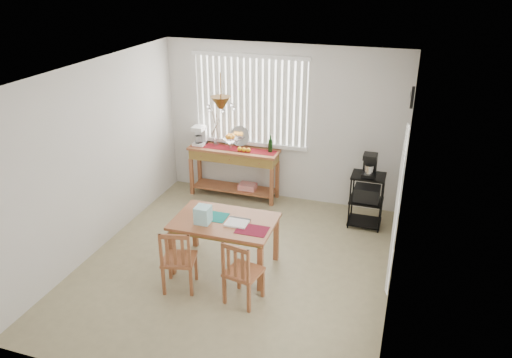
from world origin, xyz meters
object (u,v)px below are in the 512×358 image
(cart_items, at_px, (370,165))
(dining_table, at_px, (225,226))
(chair_left, at_px, (178,260))
(chair_right, at_px, (242,273))
(wire_cart, at_px, (367,195))
(sideboard, at_px, (234,161))

(cart_items, bearing_deg, dining_table, -133.14)
(cart_items, xyz_separation_m, chair_left, (-1.98, -2.37, -0.58))
(chair_right, bearing_deg, chair_left, 179.78)
(chair_left, relative_size, chair_right, 1.01)
(dining_table, height_order, chair_left, chair_left)
(cart_items, xyz_separation_m, dining_table, (-1.62, -1.73, -0.38))
(wire_cart, bearing_deg, chair_right, -116.09)
(dining_table, relative_size, chair_left, 1.54)
(sideboard, distance_m, dining_table, 2.18)
(sideboard, bearing_deg, cart_items, -8.75)
(cart_items, height_order, chair_right, cart_items)
(sideboard, height_order, wire_cart, sideboard)
(chair_left, xyz_separation_m, chair_right, (0.82, -0.00, -0.00))
(cart_items, distance_m, dining_table, 2.41)
(chair_left, distance_m, chair_right, 0.82)
(dining_table, distance_m, chair_right, 0.82)
(sideboard, xyz_separation_m, chair_right, (1.11, -2.72, -0.24))
(sideboard, xyz_separation_m, chair_left, (0.28, -2.72, -0.23))
(wire_cart, xyz_separation_m, cart_items, (0.00, 0.01, 0.49))
(cart_items, relative_size, chair_right, 0.41)
(wire_cart, distance_m, cart_items, 0.49)
(sideboard, height_order, chair_left, sideboard)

